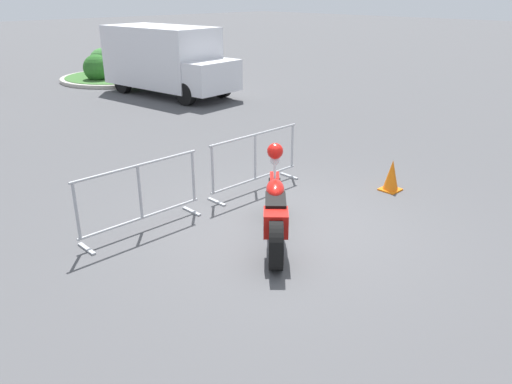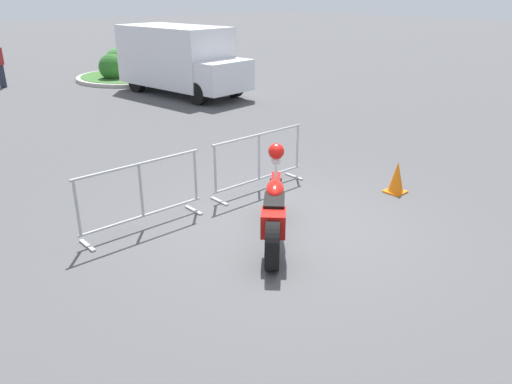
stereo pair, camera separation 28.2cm
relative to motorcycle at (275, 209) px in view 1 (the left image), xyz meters
name	(u,v)px [view 1 (the left image)]	position (x,y,z in m)	size (l,w,h in m)	color
ground_plane	(286,227)	(0.43, 0.16, -0.49)	(120.00, 120.00, 0.00)	#4C4C4F
motorcycle	(275,209)	(0.00, 0.00, 0.00)	(1.76, 1.72, 1.29)	black
crowd_barrier_near	(140,197)	(-1.22, 1.67, 0.06)	(2.12, 0.45, 1.07)	#9EA0A5
crowd_barrier_far	(255,161)	(1.22, 1.67, 0.06)	(2.12, 0.45, 1.07)	#9EA0A5
delivery_van	(166,59)	(5.37, 10.36, 0.75)	(2.47, 5.18, 2.31)	silver
planter_island	(109,72)	(5.48, 14.65, -0.17)	(4.45, 4.45, 1.20)	#ADA89E
traffic_cone	(392,176)	(2.97, -0.15, -0.20)	(0.34, 0.34, 0.59)	orange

